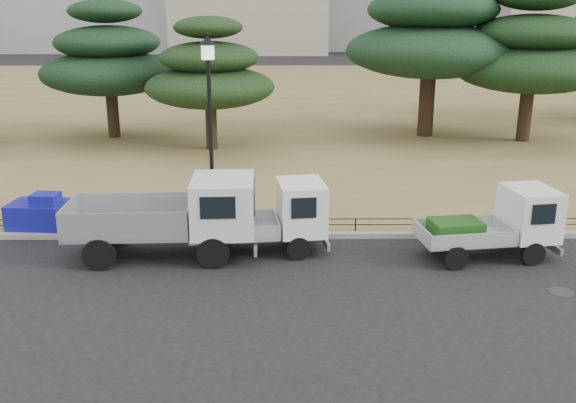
{
  "coord_description": "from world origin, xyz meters",
  "views": [
    {
      "loc": [
        -0.11,
        -15.14,
        6.52
      ],
      "look_at": [
        0.0,
        2.0,
        1.3
      ],
      "focal_mm": 40.0,
      "sensor_mm": 36.0,
      "label": 1
    }
  ],
  "objects_px": {
    "truck_kei_rear": "(497,224)",
    "street_lamp": "(210,103)",
    "truck_large": "(174,214)",
    "truck_kei_front": "(268,218)",
    "tarp_pile": "(39,213)"
  },
  "relations": [
    {
      "from": "truck_kei_rear",
      "to": "truck_large",
      "type": "bearing_deg",
      "value": 170.91
    },
    {
      "from": "street_lamp",
      "to": "tarp_pile",
      "type": "bearing_deg",
      "value": 176.63
    },
    {
      "from": "tarp_pile",
      "to": "truck_large",
      "type": "bearing_deg",
      "value": -24.47
    },
    {
      "from": "street_lamp",
      "to": "truck_kei_rear",
      "type": "bearing_deg",
      "value": -13.05
    },
    {
      "from": "street_lamp",
      "to": "tarp_pile",
      "type": "distance_m",
      "value": 6.25
    },
    {
      "from": "truck_large",
      "to": "truck_kei_rear",
      "type": "xyz_separation_m",
      "value": [
        8.67,
        -0.12,
        -0.26
      ]
    },
    {
      "from": "truck_large",
      "to": "truck_kei_rear",
      "type": "bearing_deg",
      "value": -2.9
    },
    {
      "from": "street_lamp",
      "to": "tarp_pile",
      "type": "height_order",
      "value": "street_lamp"
    },
    {
      "from": "truck_kei_rear",
      "to": "street_lamp",
      "type": "bearing_deg",
      "value": 158.62
    },
    {
      "from": "truck_kei_front",
      "to": "truck_kei_rear",
      "type": "bearing_deg",
      "value": -11.6
    },
    {
      "from": "truck_large",
      "to": "street_lamp",
      "type": "relative_size",
      "value": 0.9
    },
    {
      "from": "truck_kei_rear",
      "to": "street_lamp",
      "type": "distance_m",
      "value": 8.56
    },
    {
      "from": "truck_kei_front",
      "to": "tarp_pile",
      "type": "bearing_deg",
      "value": 158.73
    },
    {
      "from": "truck_large",
      "to": "truck_kei_rear",
      "type": "relative_size",
      "value": 1.33
    },
    {
      "from": "truck_kei_rear",
      "to": "street_lamp",
      "type": "relative_size",
      "value": 0.67
    }
  ]
}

